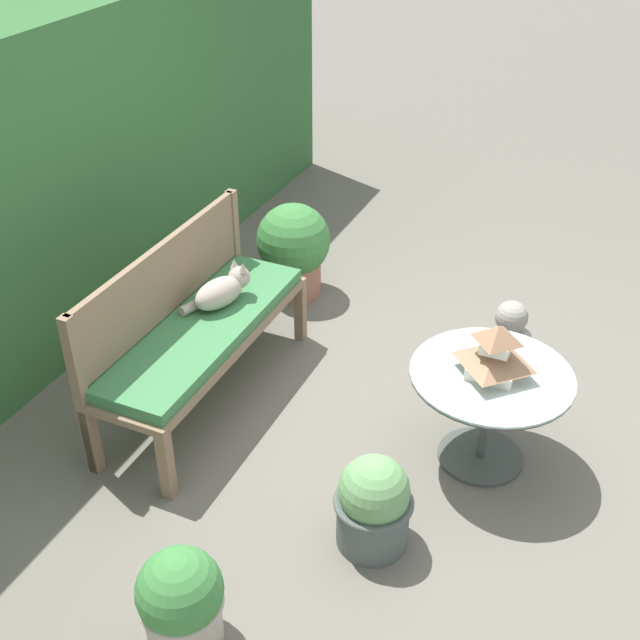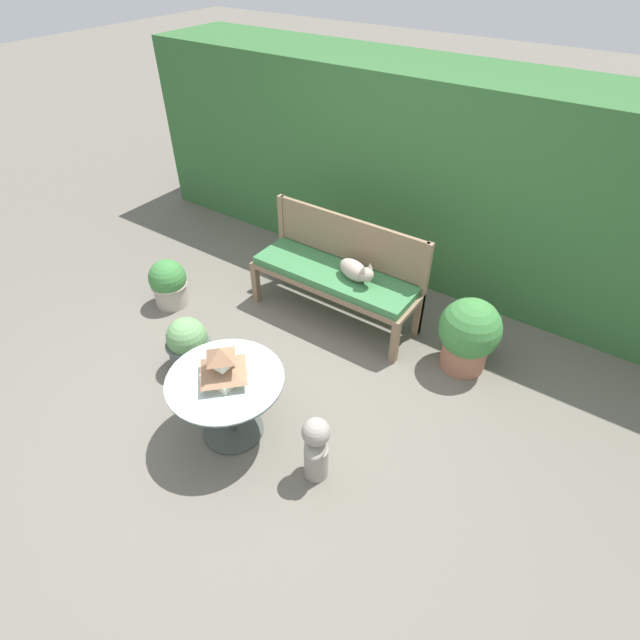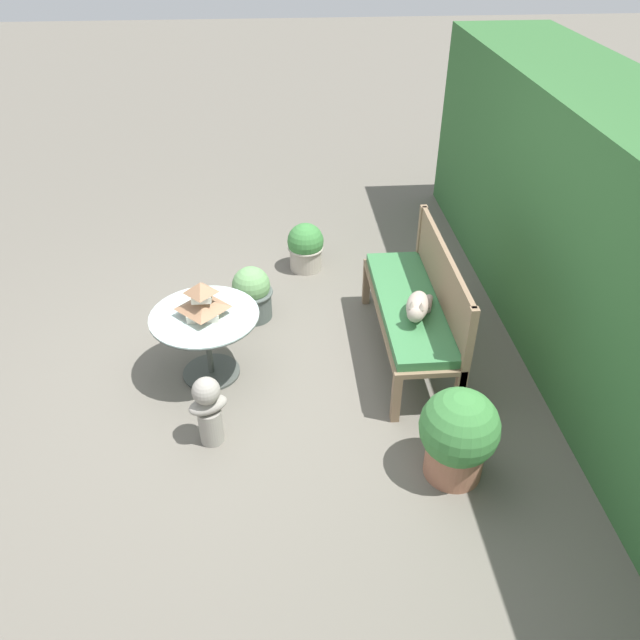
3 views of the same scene
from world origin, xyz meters
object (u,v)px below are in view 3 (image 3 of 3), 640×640
object	(u,v)px
pagoda_birdhouse	(202,301)
potted_plant_patio_mid	(252,294)
potted_plant_bench_left	(458,435)
potted_plant_bench_right	(306,247)
patio_table	(206,328)
garden_bench	(409,308)
garden_bust	(208,408)
cat	(418,307)

from	to	relation	value
pagoda_birdhouse	potted_plant_patio_mid	xyz separation A→B (m)	(-0.75, 0.31, -0.43)
potted_plant_bench_left	potted_plant_bench_right	size ratio (longest dim) A/B	1.38
potted_plant_bench_right	patio_table	bearing A→B (deg)	-28.05
garden_bench	pagoda_birdhouse	xyz separation A→B (m)	(0.14, -1.54, 0.24)
pagoda_birdhouse	garden_bust	world-z (taller)	pagoda_birdhouse
potted_plant_patio_mid	garden_bench	bearing A→B (deg)	63.70
garden_bench	cat	distance (m)	0.27
cat	potted_plant_patio_mid	size ratio (longest dim) A/B	0.84
pagoda_birdhouse	garden_bust	distance (m)	0.80
garden_bench	garden_bust	distance (m)	1.72
garden_bench	patio_table	bearing A→B (deg)	-84.80
garden_bust	potted_plant_patio_mid	world-z (taller)	garden_bust
potted_plant_patio_mid	potted_plant_bench_left	distance (m)	2.26
potted_plant_patio_mid	potted_plant_bench_right	bearing A→B (deg)	147.39
patio_table	garden_bust	world-z (taller)	patio_table
patio_table	potted_plant_bench_right	size ratio (longest dim) A/B	1.70
potted_plant_patio_mid	potted_plant_bench_right	distance (m)	0.94
garden_bust	potted_plant_bench_left	bearing A→B (deg)	141.67
patio_table	potted_plant_bench_left	distance (m)	1.95
cat	pagoda_birdhouse	distance (m)	1.55
potted_plant_bench_left	patio_table	bearing A→B (deg)	-124.55
pagoda_birdhouse	potted_plant_patio_mid	size ratio (longest dim) A/B	0.63
cat	potted_plant_bench_left	distance (m)	1.06
cat	potted_plant_patio_mid	xyz separation A→B (m)	(-0.83, -1.23, -0.36)
garden_bench	potted_plant_bench_right	bearing A→B (deg)	-152.72
patio_table	potted_plant_bench_right	bearing A→B (deg)	151.95
garden_bench	potted_plant_bench_left	world-z (taller)	potted_plant_bench_left
garden_bench	potted_plant_patio_mid	bearing A→B (deg)	-116.30
pagoda_birdhouse	potted_plant_bench_left	size ratio (longest dim) A/B	0.47
garden_bench	patio_table	xyz separation A→B (m)	(0.14, -1.54, 0.01)
pagoda_birdhouse	potted_plant_patio_mid	world-z (taller)	pagoda_birdhouse
garden_bench	cat	world-z (taller)	cat
garden_bench	potted_plant_patio_mid	xyz separation A→B (m)	(-0.61, -1.23, -0.20)
patio_table	pagoda_birdhouse	size ratio (longest dim) A/B	2.64
cat	garden_bust	xyz separation A→B (m)	(0.63, -1.49, -0.30)
garden_bench	garden_bust	world-z (taller)	garden_bust
potted_plant_bench_left	potted_plant_patio_mid	bearing A→B (deg)	-145.07
garden_bust	potted_plant_patio_mid	xyz separation A→B (m)	(-1.45, 0.26, -0.06)
potted_plant_bench_right	potted_plant_bench_left	bearing A→B (deg)	16.60
potted_plant_bench_left	potted_plant_bench_right	bearing A→B (deg)	-163.40
garden_bench	potted_plant_patio_mid	size ratio (longest dim) A/B	3.25
potted_plant_bench_left	garden_bench	bearing A→B (deg)	-176.88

